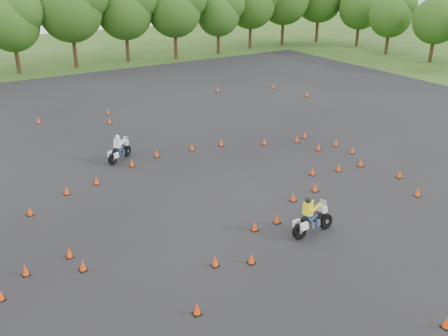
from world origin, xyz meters
name	(u,v)px	position (x,y,z in m)	size (l,w,h in m)	color
ground	(267,218)	(0.00, 0.00, 0.00)	(140.00, 140.00, 0.00)	#2D5119
asphalt_pad	(206,176)	(0.00, 6.00, 0.01)	(62.00, 62.00, 0.00)	black
treeline	(105,29)	(4.68, 35.25, 4.70)	(86.75, 32.40, 10.96)	#274C15
traffic_cones	(208,176)	(-0.18, 5.40, 0.23)	(35.92, 32.51, 0.45)	#F9410A
rider_yellow	(314,216)	(0.91, -2.28, 0.91)	(2.35, 0.72, 1.81)	yellow
rider_white	(119,147)	(-3.34, 10.94, 0.86)	(2.21, 0.68, 1.70)	silver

